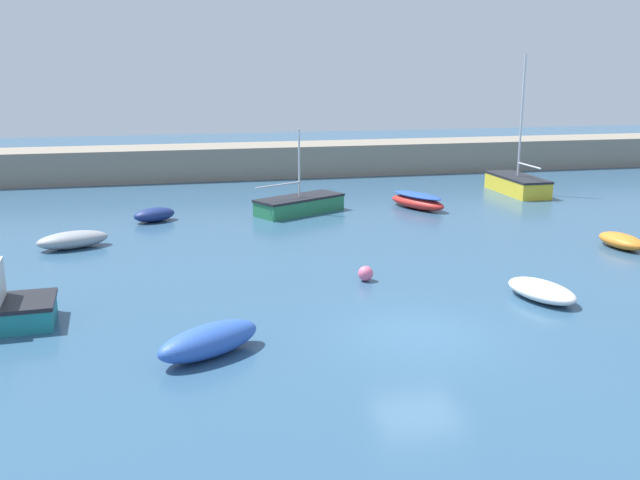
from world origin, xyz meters
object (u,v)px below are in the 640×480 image
(dinghy_near_pier, at_px, (621,241))
(rowboat_white_midwater, at_px, (209,341))
(sailboat_tall_mast, at_px, (517,184))
(open_tender_yellow, at_px, (73,240))
(mooring_buoy_pink, at_px, (366,273))
(rowboat_blue_near, at_px, (541,291))
(rowboat_with_red_cover, at_px, (417,201))
(fishing_dinghy_green, at_px, (154,215))
(sailboat_short_mast, at_px, (299,205))

(dinghy_near_pier, xyz_separation_m, rowboat_white_midwater, (-17.10, -7.51, 0.12))
(sailboat_tall_mast, xyz_separation_m, open_tender_yellow, (-23.62, -7.70, -0.20))
(sailboat_tall_mast, distance_m, mooring_buoy_pink, 19.73)
(sailboat_tall_mast, relative_size, mooring_buoy_pink, 14.86)
(rowboat_blue_near, bearing_deg, rowboat_white_midwater, -92.17)
(rowboat_with_red_cover, bearing_deg, fishing_dinghy_green, -113.61)
(sailboat_short_mast, xyz_separation_m, rowboat_white_midwater, (-5.65, -17.19, -0.02))
(mooring_buoy_pink, bearing_deg, open_tender_yellow, 146.32)
(sailboat_short_mast, height_order, open_tender_yellow, sailboat_short_mast)
(rowboat_with_red_cover, xyz_separation_m, open_tender_yellow, (-16.46, -4.71, -0.06))
(fishing_dinghy_green, height_order, sailboat_tall_mast, sailboat_tall_mast)
(open_tender_yellow, bearing_deg, dinghy_near_pier, 148.18)
(rowboat_with_red_cover, distance_m, rowboat_blue_near, 14.75)
(rowboat_with_red_cover, distance_m, open_tender_yellow, 17.12)
(fishing_dinghy_green, bearing_deg, dinghy_near_pier, 127.23)
(rowboat_with_red_cover, bearing_deg, sailboat_tall_mast, 87.95)
(sailboat_tall_mast, bearing_deg, sailboat_short_mast, 101.57)
(open_tender_yellow, xyz_separation_m, rowboat_white_midwater, (4.65, -12.29, 0.07))
(sailboat_short_mast, xyz_separation_m, mooring_buoy_pink, (0.05, -11.80, -0.17))
(rowboat_with_red_cover, relative_size, rowboat_blue_near, 1.29)
(sailboat_short_mast, xyz_separation_m, open_tender_yellow, (-10.30, -4.91, -0.09))
(dinghy_near_pier, distance_m, open_tender_yellow, 22.26)
(dinghy_near_pier, bearing_deg, sailboat_tall_mast, -14.12)
(dinghy_near_pier, relative_size, rowboat_white_midwater, 0.78)
(mooring_buoy_pink, bearing_deg, rowboat_blue_near, -32.29)
(rowboat_with_red_cover, distance_m, fishing_dinghy_green, 13.26)
(sailboat_tall_mast, xyz_separation_m, rowboat_blue_near, (-8.37, -17.69, -0.27))
(sailboat_tall_mast, height_order, rowboat_white_midwater, sailboat_tall_mast)
(sailboat_tall_mast, bearing_deg, dinghy_near_pier, 171.18)
(sailboat_short_mast, xyz_separation_m, sailboat_tall_mast, (13.33, 2.79, 0.11))
(rowboat_white_midwater, bearing_deg, rowboat_with_red_cover, -156.72)
(fishing_dinghy_green, distance_m, mooring_buoy_pink, 13.40)
(fishing_dinghy_green, xyz_separation_m, mooring_buoy_pink, (7.14, -11.34, -0.07))
(fishing_dinghy_green, xyz_separation_m, sailboat_tall_mast, (20.41, 3.26, 0.22))
(mooring_buoy_pink, bearing_deg, sailboat_tall_mast, 47.71)
(rowboat_blue_near, bearing_deg, rowboat_with_red_cover, 160.93)
(sailboat_short_mast, relative_size, rowboat_white_midwater, 1.57)
(sailboat_short_mast, xyz_separation_m, fishing_dinghy_green, (-7.09, -0.46, -0.10))
(fishing_dinghy_green, relative_size, rowboat_blue_near, 0.79)
(dinghy_near_pier, xyz_separation_m, mooring_buoy_pink, (-11.40, -2.12, -0.03))
(dinghy_near_pier, height_order, mooring_buoy_pink, dinghy_near_pier)
(sailboat_short_mast, height_order, rowboat_blue_near, sailboat_short_mast)
(mooring_buoy_pink, bearing_deg, rowboat_with_red_cover, 62.21)
(fishing_dinghy_green, bearing_deg, rowboat_blue_near, 103.50)
(rowboat_blue_near, distance_m, mooring_buoy_pink, 5.80)
(sailboat_tall_mast, bearing_deg, rowboat_blue_near, 154.41)
(dinghy_near_pier, height_order, rowboat_white_midwater, rowboat_white_midwater)
(dinghy_near_pier, distance_m, fishing_dinghy_green, 20.70)
(dinghy_near_pier, bearing_deg, open_tender_yellow, 72.05)
(rowboat_white_midwater, bearing_deg, sailboat_tall_mast, -165.43)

